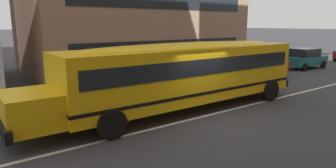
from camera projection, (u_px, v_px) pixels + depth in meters
name	position (u px, v px, depth m)	size (l,w,h in m)	color
ground_plane	(201.00, 117.00, 11.67)	(400.00, 400.00, 0.00)	#38383D
sidewalk_far	(117.00, 86.00, 17.41)	(120.00, 3.00, 0.01)	gray
lane_centreline	(201.00, 117.00, 11.67)	(110.00, 0.16, 0.01)	silver
school_bus	(183.00, 71.00, 12.32)	(12.69, 3.00, 2.84)	yellow
parked_car_teal_by_hydrant	(305.00, 58.00, 24.17)	(3.98, 2.04, 1.64)	#195B66
parked_car_red_far_corner	(263.00, 64.00, 20.61)	(3.95, 1.98, 1.64)	maroon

